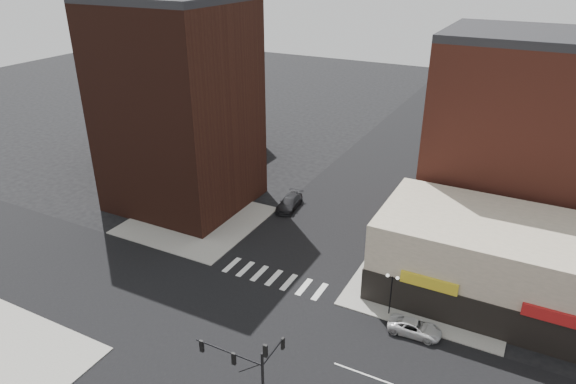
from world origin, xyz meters
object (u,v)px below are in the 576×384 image
at_px(white_suv, 415,328).
at_px(traffic_signal, 253,369).
at_px(dark_sedan_north, 290,203).
at_px(street_lamp_ne, 392,284).

bearing_deg(white_suv, traffic_signal, 149.42).
bearing_deg(dark_sedan_north, traffic_signal, -72.93).
bearing_deg(white_suv, dark_sedan_north, 48.68).
xyz_separation_m(traffic_signal, white_suv, (7.50, 14.33, -4.32)).
relative_size(traffic_signal, street_lamp_ne, 1.87).
bearing_deg(traffic_signal, white_suv, 62.36).
relative_size(white_suv, dark_sedan_north, 0.85).
xyz_separation_m(street_lamp_ne, dark_sedan_north, (-17.89, 14.84, -2.51)).
bearing_deg(traffic_signal, street_lamp_ne, 73.25).
distance_m(white_suv, dark_sedan_north, 26.31).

